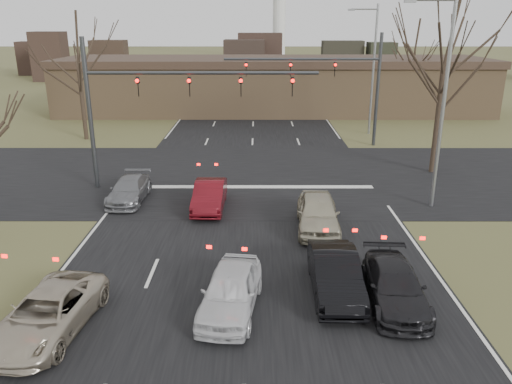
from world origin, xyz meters
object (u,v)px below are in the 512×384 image
at_px(car_white_sedan, 231,290).
at_px(car_black_hatch, 335,274).
at_px(car_red_ahead, 209,195).
at_px(building, 273,85).
at_px(car_silver_ahead, 318,213).
at_px(mast_arm_near, 150,95).
at_px(streetlight_right_near, 441,93).
at_px(car_grey_ahead, 129,190).
at_px(car_silver_suv, 48,313).
at_px(streetlight_right_far, 371,64).
at_px(mast_arm_far, 339,76).
at_px(car_charcoal_sedan, 395,286).

height_order(car_white_sedan, car_black_hatch, car_black_hatch).
xyz_separation_m(car_black_hatch, car_red_ahead, (-4.93, 8.05, -0.04)).
relative_size(building, car_silver_ahead, 9.51).
relative_size(mast_arm_near, streetlight_right_near, 1.21).
relative_size(car_grey_ahead, car_red_ahead, 1.00).
relative_size(car_white_sedan, car_black_hatch, 0.95).
bearing_deg(mast_arm_near, car_black_hatch, -54.26).
distance_m(building, car_silver_ahead, 30.93).
height_order(building, car_silver_suv, building).
bearing_deg(car_black_hatch, mast_arm_near, 126.21).
height_order(streetlight_right_near, streetlight_right_far, same).
height_order(building, car_silver_ahead, building).
bearing_deg(car_black_hatch, mast_arm_far, 81.85).
height_order(building, car_red_ahead, building).
bearing_deg(streetlight_right_far, car_silver_suv, -118.68).
bearing_deg(car_charcoal_sedan, streetlight_right_near, 68.87).
distance_m(building, streetlight_right_near, 28.97).
bearing_deg(car_silver_suv, car_black_hatch, 22.01).
xyz_separation_m(car_black_hatch, car_charcoal_sedan, (1.83, -0.64, -0.09)).
distance_m(building, streetlight_right_far, 13.53).
bearing_deg(car_red_ahead, car_silver_suv, -109.46).
bearing_deg(car_silver_ahead, car_grey_ahead, 161.68).
xyz_separation_m(mast_arm_near, streetlight_right_near, (14.05, -3.00, 0.51)).
height_order(mast_arm_far, streetlight_right_near, streetlight_right_near).
xyz_separation_m(streetlight_right_near, car_grey_ahead, (-14.99, 0.79, -4.99)).
bearing_deg(mast_arm_far, mast_arm_near, -138.78).
distance_m(car_silver_suv, car_black_hatch, 9.02).
distance_m(streetlight_right_far, car_grey_ahead, 22.97).
xyz_separation_m(car_white_sedan, car_black_hatch, (3.44, 1.07, 0.01)).
xyz_separation_m(mast_arm_near, streetlight_right_far, (14.55, 14.00, 0.51)).
bearing_deg(car_red_ahead, car_white_sedan, -79.97).
relative_size(car_black_hatch, car_grey_ahead, 1.06).
bearing_deg(car_silver_ahead, car_silver_suv, -135.19).
distance_m(car_silver_suv, car_grey_ahead, 11.41).
relative_size(streetlight_right_near, car_black_hatch, 2.31).
xyz_separation_m(building, car_black_hatch, (0.94, -36.36, -1.95)).
height_order(mast_arm_far, car_charcoal_sedan, mast_arm_far).
distance_m(streetlight_right_far, car_charcoal_sedan, 26.86).
relative_size(mast_arm_near, car_red_ahead, 2.96).
height_order(building, mast_arm_far, mast_arm_far).
relative_size(car_charcoal_sedan, car_grey_ahead, 1.05).
bearing_deg(car_grey_ahead, streetlight_right_near, -1.77).
bearing_deg(streetlight_right_far, car_silver_ahead, -107.66).
height_order(streetlight_right_near, car_red_ahead, streetlight_right_near).
bearing_deg(building, car_silver_ahead, -88.14).
relative_size(car_silver_suv, car_grey_ahead, 1.11).
xyz_separation_m(car_white_sedan, car_charcoal_sedan, (5.28, 0.43, -0.08)).
height_order(streetlight_right_far, car_red_ahead, streetlight_right_far).
xyz_separation_m(car_white_sedan, car_red_ahead, (-1.48, 9.12, -0.03)).
height_order(building, car_grey_ahead, building).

